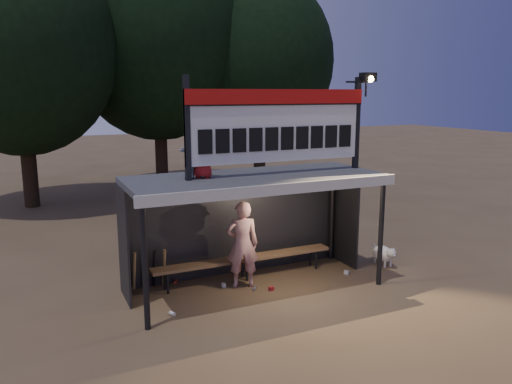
% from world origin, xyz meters
% --- Properties ---
extents(ground, '(80.00, 80.00, 0.00)m').
position_xyz_m(ground, '(0.00, 0.00, 0.00)').
color(ground, brown).
rests_on(ground, ground).
extents(player, '(0.75, 0.60, 1.79)m').
position_xyz_m(player, '(-0.20, 0.18, 0.89)').
color(player, silver).
rests_on(player, ground).
extents(child_a, '(0.62, 0.58, 1.02)m').
position_xyz_m(child_a, '(-1.24, 0.26, 2.83)').
color(child_a, gray).
rests_on(child_a, dugout_shelter).
extents(child_b, '(0.57, 0.53, 0.97)m').
position_xyz_m(child_b, '(-1.02, 0.15, 2.81)').
color(child_b, '#A8191B').
rests_on(child_b, dugout_shelter).
extents(dugout_shelter, '(5.10, 2.08, 2.32)m').
position_xyz_m(dugout_shelter, '(0.00, 0.24, 1.85)').
color(dugout_shelter, '#3D3D3F').
rests_on(dugout_shelter, ground).
extents(scoreboard_assembly, '(4.10, 0.27, 1.99)m').
position_xyz_m(scoreboard_assembly, '(0.56, -0.01, 3.32)').
color(scoreboard_assembly, black).
rests_on(scoreboard_assembly, dugout_shelter).
extents(bench, '(4.00, 0.35, 0.48)m').
position_xyz_m(bench, '(0.00, 0.55, 0.43)').
color(bench, brown).
rests_on(bench, ground).
extents(tree_left, '(6.46, 6.46, 9.27)m').
position_xyz_m(tree_left, '(-4.00, 10.00, 5.51)').
color(tree_left, black).
rests_on(tree_left, ground).
extents(tree_mid, '(7.22, 7.22, 10.36)m').
position_xyz_m(tree_mid, '(1.00, 11.50, 6.17)').
color(tree_mid, '#312116').
rests_on(tree_mid, ground).
extents(tree_right, '(6.08, 6.08, 8.72)m').
position_xyz_m(tree_right, '(5.00, 10.50, 5.19)').
color(tree_right, '#322416').
rests_on(tree_right, ground).
extents(dog, '(0.36, 0.81, 0.49)m').
position_xyz_m(dog, '(3.24, -0.02, 0.28)').
color(dog, silver).
rests_on(dog, ground).
extents(bats, '(0.68, 0.35, 0.84)m').
position_xyz_m(bats, '(-1.97, 0.82, 0.43)').
color(bats, '#A0794A').
rests_on(bats, ground).
extents(litter, '(4.13, 1.59, 0.08)m').
position_xyz_m(litter, '(-0.23, 0.02, 0.04)').
color(litter, '#B31E21').
rests_on(litter, ground).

